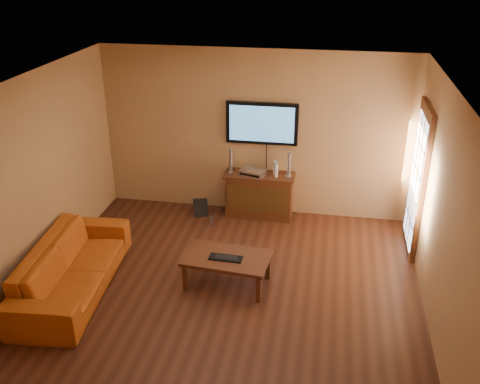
% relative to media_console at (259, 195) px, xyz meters
% --- Properties ---
extents(ground_plane, '(5.00, 5.00, 0.00)m').
position_rel_media_console_xyz_m(ground_plane, '(-0.11, -2.28, -0.37)').
color(ground_plane, '#3C1D10').
rests_on(ground_plane, ground).
extents(room_walls, '(5.00, 5.00, 5.00)m').
position_rel_media_console_xyz_m(room_walls, '(-0.11, -1.65, 1.31)').
color(room_walls, tan).
rests_on(room_walls, ground).
extents(french_door, '(0.07, 1.02, 2.22)m').
position_rel_media_console_xyz_m(french_door, '(2.34, -0.58, 0.68)').
color(french_door, '#45200F').
rests_on(french_door, ground).
extents(media_console, '(1.13, 0.43, 0.74)m').
position_rel_media_console_xyz_m(media_console, '(0.00, 0.00, 0.00)').
color(media_console, '#45200F').
rests_on(media_console, ground).
extents(television, '(1.14, 0.08, 0.68)m').
position_rel_media_console_xyz_m(television, '(0.00, 0.18, 1.17)').
color(television, black).
rests_on(television, ground).
extents(coffee_table, '(1.15, 0.76, 0.42)m').
position_rel_media_console_xyz_m(coffee_table, '(-0.13, -2.03, -0.00)').
color(coffee_table, '#45200F').
rests_on(coffee_table, ground).
extents(sofa, '(0.86, 2.32, 0.89)m').
position_rel_media_console_xyz_m(sofa, '(-2.07, -2.49, 0.07)').
color(sofa, '#BA5214').
rests_on(sofa, ground).
extents(speaker_left, '(0.11, 0.11, 0.40)m').
position_rel_media_console_xyz_m(speaker_left, '(-0.47, -0.00, 0.55)').
color(speaker_left, silver).
rests_on(speaker_left, media_console).
extents(speaker_right, '(0.11, 0.11, 0.39)m').
position_rel_media_console_xyz_m(speaker_right, '(0.46, 0.01, 0.55)').
color(speaker_right, silver).
rests_on(speaker_right, media_console).
extents(av_receiver, '(0.46, 0.38, 0.09)m').
position_rel_media_console_xyz_m(av_receiver, '(-0.10, -0.03, 0.41)').
color(av_receiver, silver).
rests_on(av_receiver, media_console).
extents(game_console, '(0.10, 0.17, 0.23)m').
position_rel_media_console_xyz_m(game_console, '(0.26, 0.00, 0.48)').
color(game_console, white).
rests_on(game_console, media_console).
extents(subwoofer, '(0.29, 0.29, 0.23)m').
position_rel_media_console_xyz_m(subwoofer, '(-0.97, -0.12, -0.26)').
color(subwoofer, black).
rests_on(subwoofer, ground).
extents(bottle, '(0.06, 0.06, 0.18)m').
position_rel_media_console_xyz_m(bottle, '(-0.70, -0.48, -0.29)').
color(bottle, white).
rests_on(bottle, ground).
extents(keyboard, '(0.44, 0.18, 0.03)m').
position_rel_media_console_xyz_m(keyboard, '(-0.14, -2.09, 0.06)').
color(keyboard, black).
rests_on(keyboard, coffee_table).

